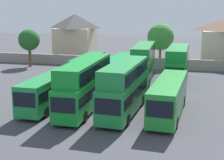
# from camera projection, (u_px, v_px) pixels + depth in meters

# --- Properties ---
(ground) EXTENTS (140.00, 140.00, 0.00)m
(ground) POSITION_uv_depth(u_px,v_px,m) (135.00, 76.00, 51.26)
(ground) COLOR #424247
(depot_boundary_wall) EXTENTS (56.00, 0.50, 1.80)m
(depot_boundary_wall) POSITION_uv_depth(u_px,v_px,m) (142.00, 63.00, 57.32)
(depot_boundary_wall) COLOR gray
(depot_boundary_wall) RESTS_ON ground
(bus_1) EXTENTS (2.76, 10.37, 3.34)m
(bus_1) POSITION_uv_depth(u_px,v_px,m) (49.00, 90.00, 35.00)
(bus_1) COLOR #1E873C
(bus_1) RESTS_ON ground
(bus_2) EXTENTS (2.70, 12.01, 5.05)m
(bus_2) POSITION_uv_depth(u_px,v_px,m) (85.00, 83.00, 34.08)
(bus_2) COLOR #158B2E
(bus_2) RESTS_ON ground
(bus_3) EXTENTS (3.19, 10.84, 5.06)m
(bus_3) POSITION_uv_depth(u_px,v_px,m) (124.00, 85.00, 32.81)
(bus_3) COLOR #1D8239
(bus_3) RESTS_ON ground
(bus_4) EXTENTS (3.18, 11.53, 3.47)m
(bus_4) POSITION_uv_depth(u_px,v_px,m) (169.00, 95.00, 32.46)
(bus_4) COLOR #21872E
(bus_4) RESTS_ON ground
(bus_5) EXTENTS (2.58, 10.35, 3.34)m
(bus_5) POSITION_uv_depth(u_px,v_px,m) (88.00, 66.00, 48.84)
(bus_5) COLOR #118837
(bus_5) RESTS_ON ground
(bus_6) EXTENTS (3.17, 10.85, 3.36)m
(bus_6) POSITION_uv_depth(u_px,v_px,m) (119.00, 67.00, 47.92)
(bus_6) COLOR #0F8C40
(bus_6) RESTS_ON ground
(bus_7) EXTENTS (2.90, 11.44, 5.12)m
(bus_7) POSITION_uv_depth(u_px,v_px,m) (143.00, 61.00, 47.31)
(bus_7) COLOR #207E2F
(bus_7) RESTS_ON ground
(bus_8) EXTENTS (2.80, 10.41, 4.92)m
(bus_8) POSITION_uv_depth(u_px,v_px,m) (178.00, 63.00, 46.33)
(bus_8) COLOR #157E2E
(bus_8) RESTS_ON ground
(house_terrace_left) EXTENTS (7.70, 7.05, 8.84)m
(house_terrace_left) POSITION_uv_depth(u_px,v_px,m) (75.00, 36.00, 68.07)
(house_terrace_left) COLOR #C6B293
(house_terrace_left) RESTS_ON ground
(tree_left_of_lot) EXTENTS (4.61, 4.61, 7.47)m
(tree_left_of_lot) POSITION_uv_depth(u_px,v_px,m) (161.00, 37.00, 58.11)
(tree_left_of_lot) COLOR brown
(tree_left_of_lot) RESTS_ON ground
(tree_behind_wall) EXTENTS (3.72, 3.72, 6.55)m
(tree_behind_wall) POSITION_uv_depth(u_px,v_px,m) (29.00, 40.00, 58.10)
(tree_behind_wall) COLOR brown
(tree_behind_wall) RESTS_ON ground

